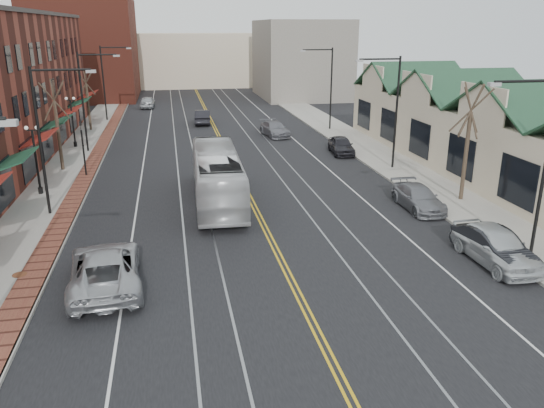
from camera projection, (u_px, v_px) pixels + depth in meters
name	position (u px, v px, depth m)	size (l,w,h in m)	color
ground	(330.00, 358.00, 16.95)	(160.00, 160.00, 0.00)	black
sidewalk_left	(55.00, 194.00, 33.38)	(4.00, 120.00, 0.15)	gray
sidewalk_right	(410.00, 175.00, 37.70)	(4.00, 120.00, 0.15)	gray
building_right	(491.00, 141.00, 38.08)	(8.00, 36.00, 4.60)	beige
backdrop_left	(86.00, 49.00, 77.00)	(14.00, 18.00, 14.00)	maroon
backdrop_mid	(192.00, 60.00, 94.64)	(22.00, 14.00, 9.00)	beige
backdrop_right	(301.00, 59.00, 78.41)	(12.00, 16.00, 11.00)	slate
streetlight_l_1	(47.00, 126.00, 28.26)	(3.33, 0.25, 8.00)	black
streetlight_l_2	(87.00, 92.00, 43.15)	(3.33, 0.25, 8.00)	black
streetlight_l_3	(107.00, 75.00, 58.04)	(3.33, 0.25, 8.00)	black
streetlight_r_0	(539.00, 150.00, 22.93)	(3.33, 0.25, 8.00)	black
streetlight_r_1	(391.00, 101.00, 37.82)	(3.33, 0.25, 8.00)	black
streetlight_r_2	(327.00, 80.00, 52.71)	(3.33, 0.25, 8.00)	black
lamppost_l_2	(36.00, 162.00, 32.56)	(0.84, 0.28, 4.27)	black
lamppost_l_3	(73.00, 123.00, 45.59)	(0.84, 0.28, 4.27)	black
tree_left_near	(57.00, 124.00, 37.78)	(1.78, 1.37, 6.48)	#382B21
tree_left_far	(88.00, 99.00, 52.75)	(1.66, 1.28, 6.02)	#382B21
tree_right_mid	(467.00, 140.00, 31.04)	(1.90, 1.46, 6.93)	#382B21
manhole_far	(20.00, 275.00, 22.33)	(0.60, 0.60, 0.02)	#592D19
traffic_signal	(83.00, 144.00, 36.63)	(0.18, 0.15, 3.80)	black
transit_bus	(217.00, 176.00, 31.68)	(2.66, 11.35, 3.16)	silver
parked_suv	(105.00, 268.00, 21.36)	(2.73, 5.93, 1.65)	#AAACB1
parked_car_a	(495.00, 245.00, 23.53)	(2.02, 5.01, 1.71)	silver
parked_car_b	(494.00, 247.00, 23.56)	(1.61, 4.62, 1.52)	black
parked_car_c	(418.00, 198.00, 30.69)	(1.87, 4.60, 1.34)	slate
parked_car_d	(341.00, 145.00, 44.02)	(1.71, 4.24, 1.44)	#222127
distant_car_left	(203.00, 117.00, 57.60)	(1.62, 4.64, 1.53)	black
distant_car_right	(275.00, 129.00, 51.21)	(1.94, 4.78, 1.39)	slate
distant_car_far	(147.00, 102.00, 68.95)	(1.82, 4.53, 1.54)	#ACB0B3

